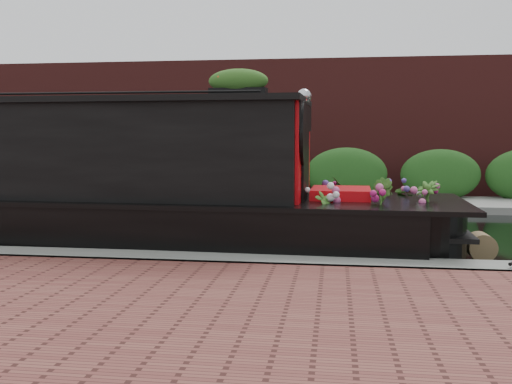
# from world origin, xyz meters

# --- Properties ---
(ground) EXTENTS (80.00, 80.00, 0.00)m
(ground) POSITION_xyz_m (0.00, 0.00, 0.00)
(ground) COLOR black
(ground) RESTS_ON ground
(near_bank_coping) EXTENTS (40.00, 0.60, 0.50)m
(near_bank_coping) POSITION_xyz_m (0.00, -3.30, 0.00)
(near_bank_coping) COLOR gray
(near_bank_coping) RESTS_ON ground
(far_bank_path) EXTENTS (40.00, 2.40, 0.34)m
(far_bank_path) POSITION_xyz_m (0.00, 4.20, 0.00)
(far_bank_path) COLOR gray
(far_bank_path) RESTS_ON ground
(far_hedge) EXTENTS (40.00, 1.10, 2.80)m
(far_hedge) POSITION_xyz_m (0.00, 5.10, 0.00)
(far_hedge) COLOR #22511B
(far_hedge) RESTS_ON ground
(far_brick_wall) EXTENTS (40.00, 1.00, 8.00)m
(far_brick_wall) POSITION_xyz_m (0.00, 7.20, 0.00)
(far_brick_wall) COLOR #551E1C
(far_brick_wall) RESTS_ON ground
(narrowboat) EXTENTS (12.68, 2.60, 2.96)m
(narrowboat) POSITION_xyz_m (-3.00, -1.83, 0.88)
(narrowboat) COLOR black
(narrowboat) RESTS_ON ground
(rope_fender) EXTENTS (0.39, 0.36, 0.39)m
(rope_fender) POSITION_xyz_m (3.85, -1.83, 0.19)
(rope_fender) COLOR olive
(rope_fender) RESTS_ON ground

